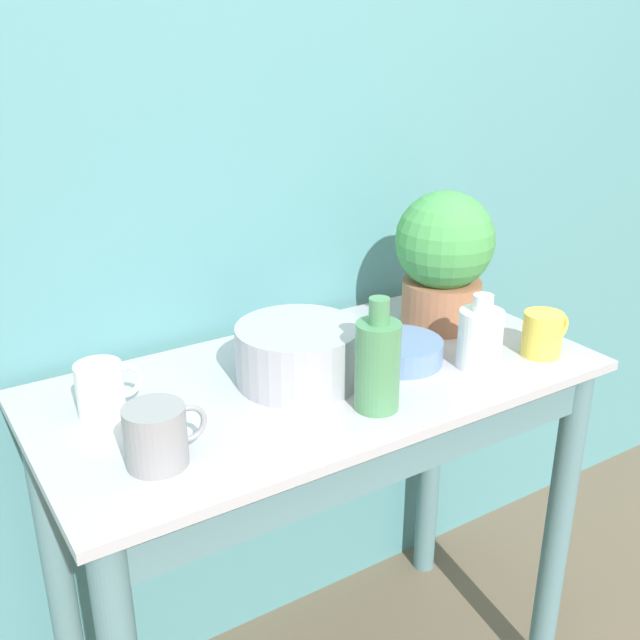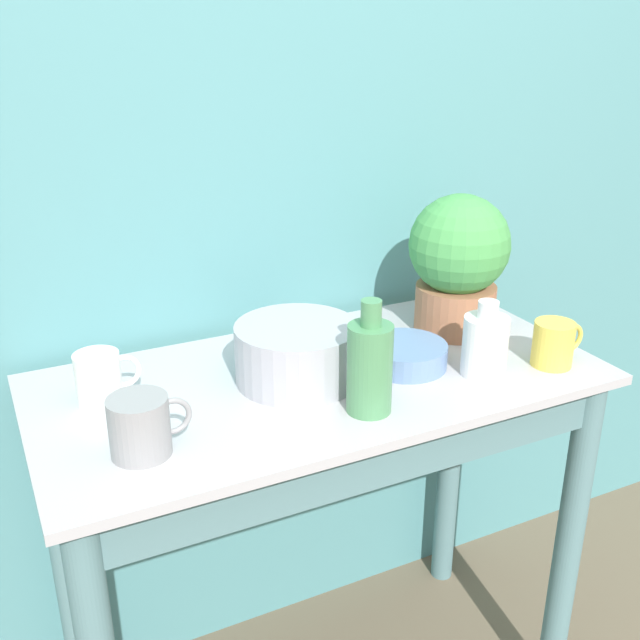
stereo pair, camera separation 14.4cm
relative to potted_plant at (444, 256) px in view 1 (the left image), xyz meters
The scene contains 10 objects.
wall_back 0.48m from the potted_plant, 146.13° to the left, with size 6.00×0.05×2.40m.
counter_table 0.54m from the potted_plant, 165.50° to the right, with size 1.12×0.55×0.87m.
potted_plant is the anchor object (origin of this frame).
bowl_wash_large 0.44m from the potted_plant, behind, with size 0.24×0.24×0.12m.
bottle_tall 0.44m from the potted_plant, 146.09° to the right, with size 0.08×0.08×0.21m.
bottle_short 0.25m from the potted_plant, 110.78° to the right, with size 0.09×0.09×0.16m.
mug_yellow 0.28m from the potted_plant, 73.10° to the right, with size 0.12×0.08×0.09m.
mug_grey 0.80m from the potted_plant, 165.05° to the right, with size 0.14×0.10×0.10m.
mug_white 0.80m from the potted_plant, behind, with size 0.12×0.08×0.10m.
bowl_small_blue 0.27m from the potted_plant, 150.95° to the right, with size 0.17×0.17×0.05m.
Camera 1 is at (-0.72, -0.85, 1.54)m, focal length 42.00 mm.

